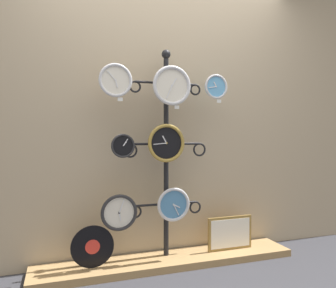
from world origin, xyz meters
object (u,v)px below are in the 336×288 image
clock_top_right (216,87)px  clock_middle_left (123,146)px  clock_top_center (172,86)px  picture_frame (230,233)px  clock_bottom_left (119,213)px  vinyl_record (93,247)px  clock_top_left (115,80)px  clock_bottom_center (173,204)px  clock_middle_center (166,143)px  display_stand (166,183)px

clock_top_right → clock_middle_left: bearing=178.8°
clock_top_center → picture_frame: (0.57, 0.06, -1.28)m
clock_middle_left → clock_bottom_left: size_ratio=0.65×
clock_top_right → vinyl_record: 1.64m
vinyl_record → clock_top_right: bearing=-1.5°
clock_top_left → clock_top_right: clock_top_left is taller
vinyl_record → clock_bottom_center: bearing=-2.8°
clock_top_right → picture_frame: (0.17, 0.05, -1.29)m
clock_middle_left → vinyl_record: bearing=177.4°
clock_middle_center → vinyl_record: (-0.60, 0.01, -0.79)m
clock_top_right → clock_bottom_left: clock_top_right is taller
display_stand → picture_frame: (0.58, -0.06, -0.47)m
picture_frame → clock_middle_center: bearing=-177.0°
clock_middle_center → vinyl_record: 0.99m
clock_middle_left → clock_bottom_left: 0.52m
picture_frame → clock_top_center: bearing=-174.5°
clock_top_center → clock_bottom_center: clock_top_center is taller
clock_top_left → clock_bottom_center: 1.10m
clock_bottom_center → picture_frame: bearing=5.5°
clock_top_left → clock_top_center: 0.46m
clock_top_center → clock_middle_left: clock_top_center is taller
clock_top_right → vinyl_record: clock_top_right is taller
clock_top_left → clock_bottom_left: size_ratio=0.91×
clock_top_left → clock_bottom_left: 1.03m
clock_top_left → clock_top_right: bearing=-1.0°
vinyl_record → clock_top_center: bearing=-3.0°
clock_middle_center → picture_frame: clock_middle_center is taller
display_stand → clock_bottom_center: bearing=-76.9°
clock_top_left → clock_bottom_center: bearing=-2.4°
clock_top_center → clock_middle_center: bearing=149.3°
clock_top_right → picture_frame: clock_top_right is taller
clock_bottom_center → clock_top_right: bearing=0.6°
clock_bottom_center → vinyl_record: bearing=177.2°
clock_top_center → picture_frame: bearing=5.5°
clock_top_right → clock_middle_left: (-0.80, 0.02, -0.50)m
clock_top_center → clock_middle_center: clock_top_center is taller
display_stand → vinyl_record: display_stand is taller
clock_top_center → clock_middle_left: 0.63m
clock_middle_left → clock_middle_center: 0.36m
clock_bottom_left → picture_frame: clock_bottom_left is taller
clock_middle_left → vinyl_record: 0.81m
clock_middle_left → vinyl_record: size_ratio=0.57×
picture_frame → display_stand: bearing=174.4°
clock_top_left → clock_bottom_left: bearing=-14.0°
clock_top_left → clock_bottom_center: size_ratio=0.94×
clock_middle_center → clock_bottom_left: clock_middle_center is taller
clock_top_left → clock_bottom_left: (0.02, -0.01, -1.03)m
clock_middle_left → clock_middle_center: clock_middle_center is taller
display_stand → clock_top_right: (0.41, -0.11, 0.82)m
clock_top_center → clock_middle_center: size_ratio=1.03×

